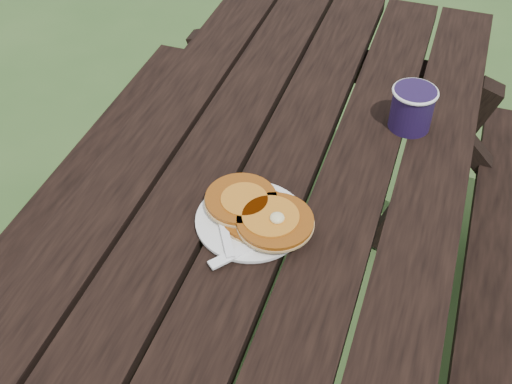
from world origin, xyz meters
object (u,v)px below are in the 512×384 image
(picnic_table, at_px, (264,311))
(plate, at_px, (251,221))
(pancake_stack, at_px, (259,212))
(coffee_cup, at_px, (413,106))

(picnic_table, relative_size, plate, 8.83)
(pancake_stack, height_order, coffee_cup, coffee_cup)
(plate, distance_m, coffee_cup, 0.46)
(coffee_cup, bearing_deg, plate, -120.98)
(plate, relative_size, pancake_stack, 0.93)
(pancake_stack, xyz_separation_m, coffee_cup, (0.22, 0.38, 0.03))
(picnic_table, distance_m, coffee_cup, 0.59)
(plate, bearing_deg, picnic_table, 85.37)
(picnic_table, xyz_separation_m, plate, (-0.01, -0.08, 0.39))
(plate, height_order, coffee_cup, coffee_cup)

